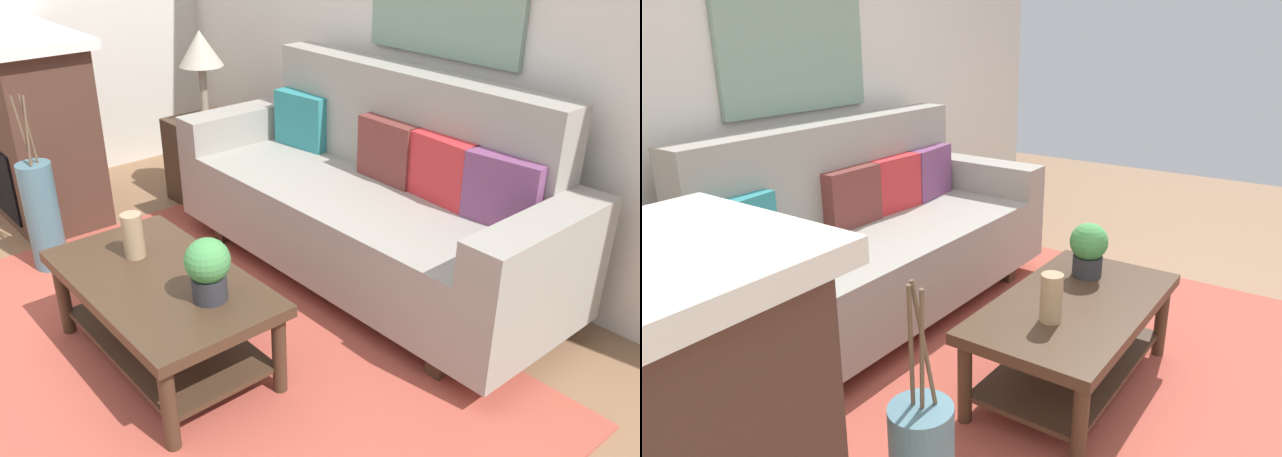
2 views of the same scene
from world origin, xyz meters
TOP-DOWN VIEW (x-y plane):
  - ground_plane at (0.00, 0.00)m, footprint 8.94×8.94m
  - wall_back at (0.00, 2.22)m, footprint 4.94×0.10m
  - area_rug at (0.00, 0.50)m, footprint 2.96×2.16m
  - couch at (-0.02, 1.69)m, footprint 2.26×0.84m
  - throw_pillow_teal at (-0.73, 1.81)m, footprint 0.37×0.16m
  - throw_pillow_maroon at (-0.02, 1.81)m, footprint 0.36×0.13m
  - throw_pillow_crimson at (0.33, 1.81)m, footprint 0.37×0.15m
  - throw_pillow_plum at (0.69, 1.81)m, footprint 0.37×0.16m
  - coffee_table at (-0.04, 0.46)m, footprint 1.10×0.60m
  - tabletop_vase at (-0.26, 0.47)m, footprint 0.09×0.09m
  - potted_plant_tabletop at (0.25, 0.54)m, footprint 0.18×0.18m
  - side_table at (-1.45, 1.58)m, footprint 0.44×0.44m
  - table_lamp at (-1.45, 1.58)m, footprint 0.28×0.28m
  - fireplace at (-1.92, 0.64)m, footprint 1.02×0.58m
  - floor_vase at (-1.21, 0.39)m, footprint 0.18×0.18m
  - floor_vase_branch_a at (-1.19, 0.39)m, footprint 0.05×0.05m
  - floor_vase_branch_b at (-1.22, 0.41)m, footprint 0.04×0.03m
  - floor_vase_branch_c at (-1.22, 0.37)m, footprint 0.04×0.04m

SIDE VIEW (x-z plane):
  - ground_plane at x=0.00m, z-range 0.00..0.00m
  - area_rug at x=0.00m, z-range 0.00..0.01m
  - side_table at x=-1.45m, z-range 0.00..0.56m
  - floor_vase at x=-1.21m, z-range 0.00..0.61m
  - coffee_table at x=-0.04m, z-range 0.10..0.53m
  - couch at x=-0.02m, z-range -0.11..0.97m
  - tabletop_vase at x=-0.26m, z-range 0.43..0.63m
  - potted_plant_tabletop at x=0.25m, z-range 0.44..0.70m
  - fireplace at x=-1.92m, z-range 0.01..1.17m
  - throw_pillow_teal at x=-0.73m, z-range 0.52..0.84m
  - throw_pillow_maroon at x=-0.02m, z-range 0.52..0.84m
  - throw_pillow_crimson at x=0.33m, z-range 0.52..0.84m
  - throw_pillow_plum at x=0.69m, z-range 0.52..0.84m
  - floor_vase_branch_a at x=-1.19m, z-range 0.61..0.97m
  - floor_vase_branch_b at x=-1.22m, z-range 0.61..0.97m
  - floor_vase_branch_c at x=-1.22m, z-range 0.61..0.97m
  - table_lamp at x=-1.45m, z-range 0.71..1.28m
  - wall_back at x=0.00m, z-range 0.00..2.70m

